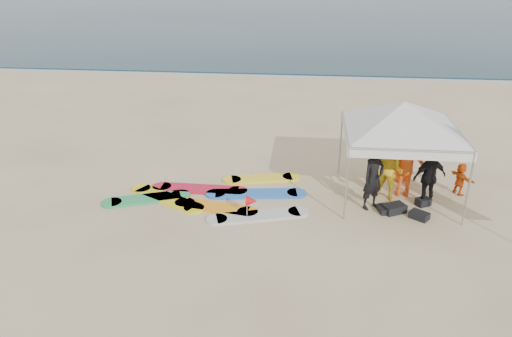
{
  "coord_description": "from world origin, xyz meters",
  "views": [
    {
      "loc": [
        0.72,
        -8.78,
        6.22
      ],
      "look_at": [
        -0.46,
        2.6,
        1.2
      ],
      "focal_mm": 35.0,
      "sensor_mm": 36.0,
      "label": 1
    }
  ],
  "objects": [
    {
      "name": "gear_pile",
      "position": [
        3.3,
        2.9,
        0.1
      ],
      "size": [
        1.48,
        1.21,
        0.22
      ],
      "color": "black",
      "rests_on": "ground"
    },
    {
      "name": "marker_pennant",
      "position": [
        -0.53,
        2.18,
        0.49
      ],
      "size": [
        0.28,
        0.28,
        0.64
      ],
      "color": "#A5A5A8",
      "rests_on": "ground"
    },
    {
      "name": "person_orange_a",
      "position": [
        3.46,
        3.97,
        0.98
      ],
      "size": [
        1.28,
        0.75,
        1.96
      ],
      "primitive_type": "imported",
      "rotation": [
        0.0,
        0.0,
        3.12
      ],
      "color": "#E64E14",
      "rests_on": "ground"
    },
    {
      "name": "ocean",
      "position": [
        0.0,
        60.0,
        0.04
      ],
      "size": [
        160.0,
        84.0,
        0.08
      ],
      "primitive_type": "cube",
      "color": "#0C2633",
      "rests_on": "ground"
    },
    {
      "name": "ground",
      "position": [
        0.0,
        0.0,
        0.0
      ],
      "size": [
        120.0,
        120.0,
        0.0
      ],
      "primitive_type": "plane",
      "color": "beige",
      "rests_on": "ground"
    },
    {
      "name": "person_black_b",
      "position": [
        4.0,
        3.44,
        0.79
      ],
      "size": [
        1.01,
        0.69,
        1.59
      ],
      "primitive_type": "imported",
      "rotation": [
        0.0,
        0.0,
        3.5
      ],
      "color": "black",
      "rests_on": "ground"
    },
    {
      "name": "person_yellow",
      "position": [
        2.96,
        3.62,
        0.84
      ],
      "size": [
        1.04,
        0.98,
        1.69
      ],
      "primitive_type": "imported",
      "rotation": [
        0.0,
        0.0,
        -0.58
      ],
      "color": "yellow",
      "rests_on": "ground"
    },
    {
      "name": "person_seated",
      "position": [
        5.03,
        4.17,
        0.46
      ],
      "size": [
        0.63,
        0.88,
        0.92
      ],
      "primitive_type": "imported",
      "rotation": [
        0.0,
        0.0,
        2.05
      ],
      "color": "#DD5513",
      "rests_on": "ground"
    },
    {
      "name": "shoreline_foam",
      "position": [
        0.0,
        18.2,
        0.0
      ],
      "size": [
        160.0,
        1.2,
        0.01
      ],
      "primitive_type": "cube",
      "color": "silver",
      "rests_on": "ground"
    },
    {
      "name": "canopy_tent",
      "position": [
        3.23,
        3.84,
        2.68
      ],
      "size": [
        4.08,
        4.08,
        3.08
      ],
      "color": "#A5A5A8",
      "rests_on": "ground"
    },
    {
      "name": "person_orange_b",
      "position": [
        3.54,
        4.95,
        0.87
      ],
      "size": [
        0.98,
        0.8,
        1.74
      ],
      "primitive_type": "imported",
      "rotation": [
        0.0,
        0.0,
        3.48
      ],
      "color": "#FF5E16",
      "rests_on": "ground"
    },
    {
      "name": "surfboard_spread",
      "position": [
        -1.63,
        3.2,
        0.04
      ],
      "size": [
        5.15,
        3.27,
        0.07
      ],
      "color": "red",
      "rests_on": "ground"
    },
    {
      "name": "person_black_a",
      "position": [
        2.51,
        3.09,
        0.86
      ],
      "size": [
        0.75,
        0.7,
        1.72
      ],
      "primitive_type": "imported",
      "rotation": [
        0.0,
        0.0,
        0.63
      ],
      "color": "black",
      "rests_on": "ground"
    }
  ]
}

